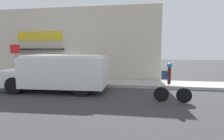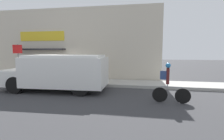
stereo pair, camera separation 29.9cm
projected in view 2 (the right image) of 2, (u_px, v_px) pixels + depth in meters
The scene contains 7 objects.
ground_plane at pixel (51, 85), 11.42m from camera, with size 70.00×70.00×0.00m, color #38383A.
sidewalk at pixel (58, 81), 12.41m from camera, with size 28.00×2.04×0.18m.
storefront at pixel (64, 45), 13.26m from camera, with size 14.42×0.84×5.40m.
school_bus at pixel (59, 72), 9.71m from camera, with size 5.86×2.71×2.01m.
cyclist at pixel (169, 84), 7.49m from camera, with size 1.59×0.21×1.73m.
stop_sign_post at pixel (18, 56), 12.45m from camera, with size 0.45×0.45×2.52m.
trash_bin at pixel (61, 73), 12.53m from camera, with size 0.55×0.55×0.86m.
Camera 2 is at (6.02, -10.31, 2.25)m, focal length 28.00 mm.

